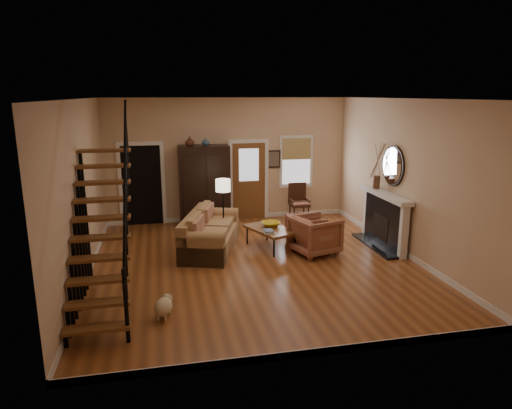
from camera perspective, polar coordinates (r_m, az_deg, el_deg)
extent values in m
plane|color=brown|center=(9.43, -0.09, -7.40)|extent=(7.00, 7.00, 0.00)
plane|color=white|center=(8.80, -0.10, 13.08)|extent=(7.00, 7.00, 0.00)
cube|color=#D8B28A|center=(12.37, -3.46, 5.56)|extent=(6.50, 0.04, 3.30)
cube|color=#D8B28A|center=(8.90, -21.04, 1.47)|extent=(0.04, 7.00, 3.30)
cube|color=#D8B28A|center=(10.14, 18.21, 3.10)|extent=(0.04, 7.00, 3.30)
cube|color=black|center=(12.49, -14.03, 2.46)|extent=(1.00, 0.36, 2.10)
cube|color=brown|center=(12.54, -0.92, 2.91)|extent=(0.90, 0.06, 2.10)
cube|color=silver|center=(12.77, 5.06, 5.33)|extent=(0.96, 0.06, 1.46)
cube|color=black|center=(10.74, 15.91, -2.06)|extent=(0.24, 1.60, 1.15)
cube|color=white|center=(10.57, 15.84, 1.18)|extent=(0.30, 1.95, 0.10)
cylinder|color=silver|center=(10.51, 16.70, 4.67)|extent=(0.05, 0.90, 0.90)
imported|color=#4C2619|center=(11.74, -8.29, 7.83)|extent=(0.24, 0.24, 0.25)
imported|color=#334C60|center=(11.78, -6.33, 7.81)|extent=(0.20, 0.20, 0.21)
imported|color=gold|center=(10.35, 1.89, -2.46)|extent=(0.41, 0.41, 0.10)
imported|color=brown|center=(9.97, 7.38, -3.80)|extent=(1.13, 1.11, 0.83)
imported|color=brown|center=(10.55, 6.27, -3.18)|extent=(0.82, 0.80, 0.69)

